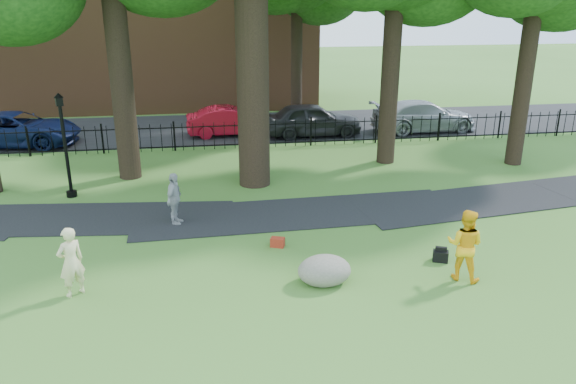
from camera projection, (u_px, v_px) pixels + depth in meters
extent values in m
plane|color=#3F6D26|center=(282.00, 275.00, 13.63)|extent=(120.00, 120.00, 0.00)
cube|color=black|center=(296.00, 214.00, 17.40)|extent=(36.07, 3.85, 0.03)
cube|color=black|center=(238.00, 128.00, 28.53)|extent=(80.00, 7.00, 0.02)
cube|color=black|center=(244.00, 125.00, 24.47)|extent=(44.00, 0.04, 0.04)
cube|color=black|center=(244.00, 144.00, 24.75)|extent=(44.00, 0.04, 0.04)
cube|color=brown|center=(159.00, 1.00, 33.42)|extent=(18.00, 8.00, 12.00)
cylinder|color=black|center=(252.00, 32.00, 18.39)|extent=(1.10, 1.10, 10.50)
cylinder|color=black|center=(119.00, 52.00, 19.39)|extent=(0.80, 0.80, 9.10)
cylinder|color=black|center=(391.00, 56.00, 21.38)|extent=(0.70, 0.70, 8.40)
cylinder|color=black|center=(527.00, 61.00, 21.21)|extent=(0.64, 0.64, 8.05)
imported|color=beige|center=(71.00, 262.00, 12.47)|extent=(0.72, 0.68, 1.65)
imported|color=yellow|center=(465.00, 245.00, 13.18)|extent=(1.08, 1.04, 1.76)
imported|color=#9E9FA2|center=(174.00, 199.00, 16.38)|extent=(0.66, 1.00, 1.58)
ellipsoid|color=slate|center=(324.00, 268.00, 13.16)|extent=(1.54, 1.38, 0.74)
cylinder|color=black|center=(66.00, 152.00, 18.38)|extent=(0.12, 0.12, 3.08)
cylinder|color=black|center=(72.00, 194.00, 18.86)|extent=(0.35, 0.35, 0.19)
cube|color=black|center=(59.00, 101.00, 17.82)|extent=(0.27, 0.27, 0.29)
cone|color=black|center=(58.00, 95.00, 17.75)|extent=(0.31, 0.31, 0.15)
cube|color=black|center=(440.00, 256.00, 14.28)|extent=(0.44, 0.37, 0.29)
cube|color=maroon|center=(278.00, 242.00, 15.12)|extent=(0.42, 0.35, 0.25)
imported|color=#A40C1E|center=(231.00, 121.00, 26.82)|extent=(4.29, 1.74, 1.39)
imported|color=#0C163D|center=(17.00, 129.00, 24.94)|extent=(5.66, 3.14, 1.50)
imported|color=black|center=(312.00, 120.00, 26.68)|extent=(4.68, 1.98, 1.58)
imported|color=#989BA0|center=(424.00, 116.00, 27.62)|extent=(5.31, 2.44, 1.50)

